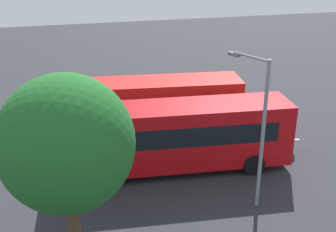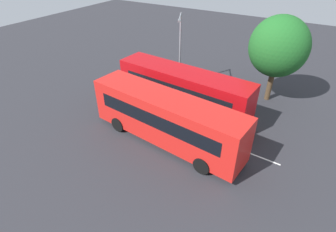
# 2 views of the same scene
# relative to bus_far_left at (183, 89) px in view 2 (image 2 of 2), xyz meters

# --- Properties ---
(ground_plane) EXTENTS (74.99, 74.99, 0.00)m
(ground_plane) POSITION_rel_bus_far_left_xyz_m (-0.33, 2.08, -1.90)
(ground_plane) COLOR #2B2B30
(bus_far_left) EXTENTS (11.12, 3.28, 3.45)m
(bus_far_left) POSITION_rel_bus_far_left_xyz_m (0.00, 0.00, 0.00)
(bus_far_left) COLOR #B70C11
(bus_far_left) RESTS_ON ground
(bus_center_left) EXTENTS (11.15, 3.55, 3.45)m
(bus_center_left) POSITION_rel_bus_far_left_xyz_m (-0.95, 4.09, 0.00)
(bus_center_left) COLOR red
(bus_center_left) RESTS_ON ground
(pedestrian) EXTENTS (0.33, 0.33, 1.72)m
(pedestrian) POSITION_rel_bus_far_left_xyz_m (6.62, 0.79, -0.89)
(pedestrian) COLOR #232833
(pedestrian) RESTS_ON ground
(street_lamp) EXTENTS (1.07, 2.06, 6.62)m
(street_lamp) POSITION_rel_bus_far_left_xyz_m (2.34, -3.68, 1.94)
(street_lamp) COLOR gray
(street_lamp) RESTS_ON ground
(depot_tree) EXTENTS (4.61, 4.15, 7.09)m
(depot_tree) POSITION_rel_bus_far_left_xyz_m (-5.47, -5.46, 2.75)
(depot_tree) COLOR #4C3823
(depot_tree) RESTS_ON ground
(lane_stripe_outer_left) EXTENTS (15.92, 0.98, 0.01)m
(lane_stripe_outer_left) POSITION_rel_bus_far_left_xyz_m (-0.33, 2.08, -1.90)
(lane_stripe_outer_left) COLOR silver
(lane_stripe_outer_left) RESTS_ON ground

